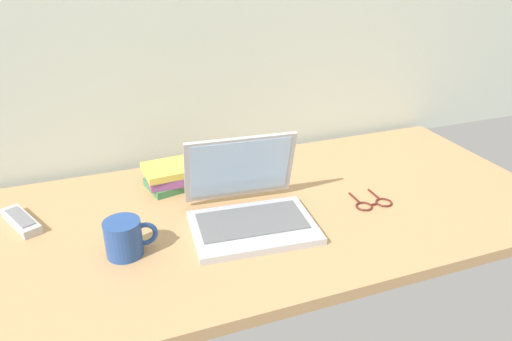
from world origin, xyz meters
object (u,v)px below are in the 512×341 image
Objects in this scene: remote_control_near at (21,221)px; eyeglasses at (373,204)px; coffee_mug at (125,237)px; laptop at (248,206)px; book_stack at (174,175)px.

remote_control_near reaches higher than eyeglasses.
laptop is at bearing 6.51° from coffee_mug.
remote_control_near is at bearing 137.13° from coffee_mug.
remote_control_near is 0.93× the size of book_stack.
laptop is at bearing -61.46° from book_stack.
laptop is 0.59m from remote_control_near.
laptop reaches higher than eyeglasses.
coffee_mug is (-0.32, -0.04, -0.00)m from laptop.
book_stack is at bearing 59.80° from coffee_mug.
remote_control_near is (-0.56, 0.19, -0.03)m from laptop.
remote_control_near is at bearing 165.82° from eyeglasses.
coffee_mug is at bearing -120.20° from book_stack.
laptop reaches higher than coffee_mug.
coffee_mug is 0.75× the size of remote_control_near.
remote_control_near is at bearing -169.75° from book_stack.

